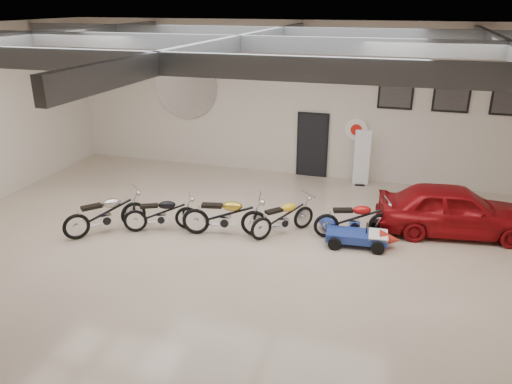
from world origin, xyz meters
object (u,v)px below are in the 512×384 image
(motorcycle_black, at_px, (161,213))
(go_kart, at_px, (363,234))
(banner_stand, at_px, (362,158))
(motorcycle_gold, at_px, (225,215))
(vintage_car, at_px, (454,210))
(motorcycle_yellow, at_px, (283,216))
(motorcycle_silver, at_px, (105,213))
(motorcycle_red, at_px, (354,218))

(motorcycle_black, relative_size, go_kart, 1.04)
(banner_stand, height_order, motorcycle_gold, banner_stand)
(go_kart, distance_m, vintage_car, 2.54)
(banner_stand, distance_m, motorcycle_yellow, 4.48)
(motorcycle_silver, height_order, vintage_car, vintage_car)
(motorcycle_red, bearing_deg, motorcycle_yellow, 172.71)
(motorcycle_gold, relative_size, motorcycle_red, 1.09)
(banner_stand, bearing_deg, motorcycle_black, -141.51)
(banner_stand, distance_m, motorcycle_black, 6.70)
(motorcycle_silver, height_order, motorcycle_black, motorcycle_silver)
(banner_stand, relative_size, motorcycle_gold, 0.86)
(banner_stand, bearing_deg, go_kart, -91.80)
(motorcycle_silver, distance_m, vintage_car, 8.81)
(motorcycle_gold, relative_size, motorcycle_yellow, 1.15)
(motorcycle_black, xyz_separation_m, motorcycle_red, (4.78, 1.04, 0.03))
(vintage_car, bearing_deg, go_kart, 115.83)
(motorcycle_black, bearing_deg, motorcycle_silver, 177.04)
(motorcycle_black, xyz_separation_m, motorcycle_yellow, (3.05, 0.70, -0.00))
(banner_stand, xyz_separation_m, motorcycle_yellow, (-1.50, -4.20, -0.44))
(motorcycle_black, bearing_deg, motorcycle_red, -13.45)
(banner_stand, height_order, motorcycle_silver, banner_stand)
(motorcycle_yellow, xyz_separation_m, vintage_car, (4.10, 1.31, 0.16))
(motorcycle_gold, xyz_separation_m, go_kart, (3.39, 0.39, -0.23))
(banner_stand, distance_m, motorcycle_red, 3.89)
(motorcycle_silver, xyz_separation_m, motorcycle_red, (6.06, 1.58, -0.03))
(motorcycle_silver, relative_size, motorcycle_black, 1.12)
(motorcycle_black, distance_m, motorcycle_yellow, 3.13)
(motorcycle_gold, bearing_deg, vintage_car, 5.76)
(motorcycle_yellow, bearing_deg, go_kart, -51.33)
(motorcycle_silver, distance_m, motorcycle_yellow, 4.50)
(vintage_car, bearing_deg, motorcycle_silver, 98.74)
(banner_stand, bearing_deg, motorcycle_red, -95.23)
(motorcycle_black, relative_size, motorcycle_yellow, 1.00)
(motorcycle_black, height_order, motorcycle_gold, motorcycle_gold)
(motorcycle_silver, xyz_separation_m, go_kart, (6.34, 1.15, -0.22))
(motorcycle_gold, height_order, motorcycle_yellow, motorcycle_gold)
(motorcycle_black, distance_m, motorcycle_red, 4.89)
(motorcycle_silver, distance_m, motorcycle_gold, 3.04)
(motorcycle_yellow, bearing_deg, motorcycle_red, -37.50)
(motorcycle_gold, xyz_separation_m, motorcycle_red, (3.11, 0.83, -0.04))
(motorcycle_gold, bearing_deg, motorcycle_red, 2.49)
(motorcycle_silver, relative_size, motorcycle_red, 1.06)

